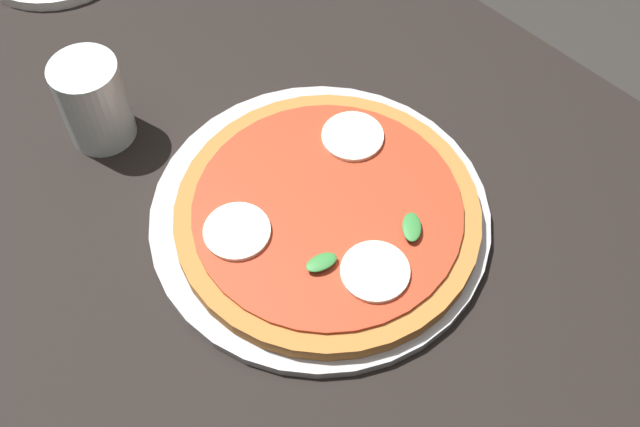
% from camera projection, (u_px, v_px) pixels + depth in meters
% --- Properties ---
extents(ground_plane, '(6.00, 6.00, 0.00)m').
position_uv_depth(ground_plane, '(269.00, 419.00, 1.43)').
color(ground_plane, '#2D2B28').
extents(dining_table, '(1.39, 0.88, 0.72)m').
position_uv_depth(dining_table, '(240.00, 247.00, 0.91)').
color(dining_table, black).
rests_on(dining_table, ground_plane).
extents(serving_tray, '(0.36, 0.36, 0.01)m').
position_uv_depth(serving_tray, '(320.00, 216.00, 0.81)').
color(serving_tray, '#B2B2B7').
rests_on(serving_tray, dining_table).
extents(pizza, '(0.32, 0.32, 0.03)m').
position_uv_depth(pizza, '(327.00, 214.00, 0.79)').
color(pizza, '#B27033').
rests_on(pizza, serving_tray).
extents(glass_cup, '(0.07, 0.07, 0.11)m').
position_uv_depth(glass_cup, '(94.00, 102.00, 0.84)').
color(glass_cup, silver).
rests_on(glass_cup, dining_table).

